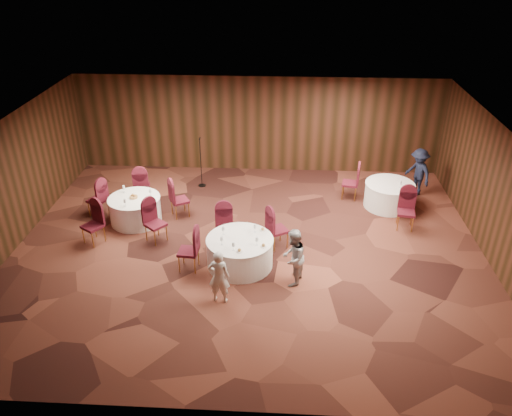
# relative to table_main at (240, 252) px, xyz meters

# --- Properties ---
(ground) EXTENTS (12.00, 12.00, 0.00)m
(ground) POSITION_rel_table_main_xyz_m (0.14, 0.72, -0.38)
(ground) COLOR black
(ground) RESTS_ON ground
(room_shell) EXTENTS (12.00, 12.00, 12.00)m
(room_shell) POSITION_rel_table_main_xyz_m (0.14, 0.72, 1.59)
(room_shell) COLOR silver
(room_shell) RESTS_ON ground
(table_main) EXTENTS (1.62, 1.62, 0.74)m
(table_main) POSITION_rel_table_main_xyz_m (0.00, 0.00, 0.00)
(table_main) COLOR white
(table_main) RESTS_ON ground
(table_left) EXTENTS (1.44, 1.44, 0.74)m
(table_left) POSITION_rel_table_main_xyz_m (-3.10, 1.95, 0.00)
(table_left) COLOR white
(table_left) RESTS_ON ground
(table_right) EXTENTS (1.44, 1.44, 0.74)m
(table_right) POSITION_rel_table_main_xyz_m (4.14, 3.25, 0.00)
(table_right) COLOR white
(table_right) RESTS_ON ground
(chairs_main) EXTENTS (2.74, 2.02, 1.00)m
(chairs_main) POSITION_rel_table_main_xyz_m (-0.28, 0.64, 0.12)
(chairs_main) COLOR #3F0C16
(chairs_main) RESTS_ON ground
(chairs_left) EXTENTS (3.04, 3.04, 1.00)m
(chairs_left) POSITION_rel_table_main_xyz_m (-3.12, 1.91, 0.12)
(chairs_left) COLOR #3F0C16
(chairs_left) RESTS_ON ground
(chairs_right) EXTENTS (1.93, 2.33, 1.00)m
(chairs_right) POSITION_rel_table_main_xyz_m (3.71, 2.86, 0.12)
(chairs_right) COLOR #3F0C16
(chairs_right) RESTS_ON ground
(tabletop_main) EXTENTS (1.11, 1.10, 0.22)m
(tabletop_main) POSITION_rel_table_main_xyz_m (0.15, -0.10, 0.47)
(tabletop_main) COLOR silver
(tabletop_main) RESTS_ON table_main
(tabletop_left) EXTENTS (0.87, 0.86, 0.22)m
(tabletop_left) POSITION_rel_table_main_xyz_m (-3.10, 1.95, 0.45)
(tabletop_left) COLOR silver
(tabletop_left) RESTS_ON table_left
(tabletop_right) EXTENTS (0.08, 0.08, 0.22)m
(tabletop_right) POSITION_rel_table_main_xyz_m (4.37, 3.00, 0.52)
(tabletop_right) COLOR silver
(tabletop_right) RESTS_ON table_right
(mic_stand) EXTENTS (0.24, 0.24, 1.63)m
(mic_stand) POSITION_rel_table_main_xyz_m (-1.59, 4.31, 0.10)
(mic_stand) COLOR black
(mic_stand) RESTS_ON ground
(woman_a) EXTENTS (0.51, 0.36, 1.30)m
(woman_a) POSITION_rel_table_main_xyz_m (-0.33, -1.38, 0.28)
(woman_a) COLOR silver
(woman_a) RESTS_ON ground
(woman_b) EXTENTS (0.70, 0.80, 1.41)m
(woman_b) POSITION_rel_table_main_xyz_m (1.27, -0.65, 0.33)
(woman_b) COLOR #A4A4A8
(woman_b) RESTS_ON ground
(man_c) EXTENTS (0.95, 1.12, 1.50)m
(man_c) POSITION_rel_table_main_xyz_m (5.13, 4.09, 0.38)
(man_c) COLOR black
(man_c) RESTS_ON ground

